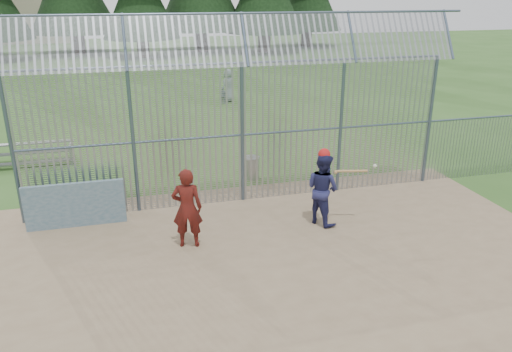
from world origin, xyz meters
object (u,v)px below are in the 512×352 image
object	(u,v)px
trash_can	(251,168)
onlooker	(187,208)
batter	(323,189)
bleacher	(30,154)
dugout_wall	(75,205)

from	to	relation	value
trash_can	onlooker	bearing A→B (deg)	-122.64
batter	onlooker	world-z (taller)	onlooker
trash_can	bleacher	size ratio (longest dim) A/B	0.27
dugout_wall	batter	xyz separation A→B (m)	(6.25, -1.44, 0.36)
bleacher	dugout_wall	bearing A→B (deg)	-70.99
onlooker	trash_can	xyz separation A→B (m)	(2.62, 4.09, -0.62)
onlooker	trash_can	size ratio (longest dim) A/B	2.39
onlooker	trash_can	distance (m)	4.89
batter	bleacher	bearing A→B (deg)	22.07
batter	onlooker	bearing A→B (deg)	68.76
dugout_wall	trash_can	size ratio (longest dim) A/B	3.05
batter	onlooker	size ratio (longest dim) A/B	0.98
onlooker	trash_can	world-z (taller)	onlooker
batter	trash_can	xyz separation A→B (m)	(-0.96, 3.72, -0.60)
dugout_wall	batter	bearing A→B (deg)	-12.93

